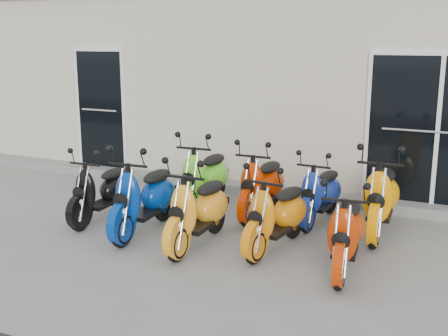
{
  "coord_description": "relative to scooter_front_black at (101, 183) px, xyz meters",
  "views": [
    {
      "loc": [
        3.13,
        -6.19,
        2.5
      ],
      "look_at": [
        0.0,
        0.6,
        0.75
      ],
      "focal_mm": 45.0,
      "sensor_mm": 36.0,
      "label": 1
    }
  ],
  "objects": [
    {
      "name": "scooter_front_red",
      "position": [
        3.47,
        -0.32,
        0.01
      ],
      "size": [
        0.71,
        1.55,
        1.11
      ],
      "primitive_type": null,
      "rotation": [
        0.0,
        0.0,
        0.11
      ],
      "color": "#B62D04",
      "rests_on": "ground"
    },
    {
      "name": "front_step",
      "position": [
        1.55,
        2.12,
        -0.47
      ],
      "size": [
        14.0,
        0.4,
        0.15
      ],
      "primitive_type": "cube",
      "color": "gray",
      "rests_on": "ground"
    },
    {
      "name": "scooter_back_blue",
      "position": [
        2.79,
        1.18,
        -0.01
      ],
      "size": [
        0.63,
        1.47,
        1.06
      ],
      "primitive_type": null,
      "rotation": [
        0.0,
        0.0,
        -0.07
      ],
      "color": "navy",
      "rests_on": "ground"
    },
    {
      "name": "building",
      "position": [
        1.55,
        5.3,
        1.06
      ],
      "size": [
        14.0,
        6.0,
        3.2
      ],
      "primitive_type": "cube",
      "color": "beige",
      "rests_on": "ground"
    },
    {
      "name": "scooter_front_orange_a",
      "position": [
        1.68,
        -0.32,
        0.05
      ],
      "size": [
        0.59,
        1.6,
        1.17
      ],
      "primitive_type": null,
      "rotation": [
        0.0,
        0.0,
        0.01
      ],
      "color": "#FFA21F",
      "rests_on": "ground"
    },
    {
      "name": "scooter_back_yellow",
      "position": [
        3.61,
        1.05,
        0.09
      ],
      "size": [
        0.7,
        1.73,
        1.26
      ],
      "primitive_type": null,
      "rotation": [
        0.0,
        0.0,
        0.05
      ],
      "color": "#FF9600",
      "rests_on": "ground"
    },
    {
      "name": "scooter_front_orange_b",
      "position": [
        2.59,
        -0.05,
        0.02
      ],
      "size": [
        0.76,
        1.58,
        1.12
      ],
      "primitive_type": null,
      "rotation": [
        0.0,
        0.0,
        -0.14
      ],
      "color": "orange",
      "rests_on": "ground"
    },
    {
      "name": "door_right",
      "position": [
        4.15,
        2.27,
        0.72
      ],
      "size": [
        2.02,
        0.08,
        2.22
      ],
      "primitive_type": "cube",
      "color": "black",
      "rests_on": "front_step"
    },
    {
      "name": "scooter_front_blue",
      "position": [
        0.82,
        -0.19,
        0.07
      ],
      "size": [
        0.7,
        1.69,
        1.22
      ],
      "primitive_type": null,
      "rotation": [
        0.0,
        0.0,
        0.06
      ],
      "color": "#053190",
      "rests_on": "ground"
    },
    {
      "name": "scooter_back_red",
      "position": [
        1.95,
        1.12,
        0.04
      ],
      "size": [
        0.58,
        1.57,
        1.16
      ],
      "primitive_type": null,
      "rotation": [
        0.0,
        0.0,
        0.01
      ],
      "color": "#B42800",
      "rests_on": "ground"
    },
    {
      "name": "ground",
      "position": [
        1.55,
        0.1,
        -0.54
      ],
      "size": [
        80.0,
        80.0,
        0.0
      ],
      "primitive_type": "plane",
      "color": "gray",
      "rests_on": "ground"
    },
    {
      "name": "scooter_back_green",
      "position": [
        1.06,
        1.08,
        0.07
      ],
      "size": [
        0.68,
        1.68,
        1.22
      ],
      "primitive_type": null,
      "rotation": [
        0.0,
        0.0,
        0.05
      ],
      "color": "#63DF29",
      "rests_on": "ground"
    },
    {
      "name": "door_left",
      "position": [
        -1.65,
        2.27,
        0.72
      ],
      "size": [
        1.07,
        0.08,
        2.22
      ],
      "primitive_type": "cube",
      "color": "black",
      "rests_on": "front_step"
    },
    {
      "name": "scooter_front_black",
      "position": [
        0.0,
        0.0,
        0.0
      ],
      "size": [
        0.58,
        1.48,
        1.08
      ],
      "primitive_type": null,
      "rotation": [
        0.0,
        0.0,
        0.03
      ],
      "color": "black",
      "rests_on": "ground"
    }
  ]
}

